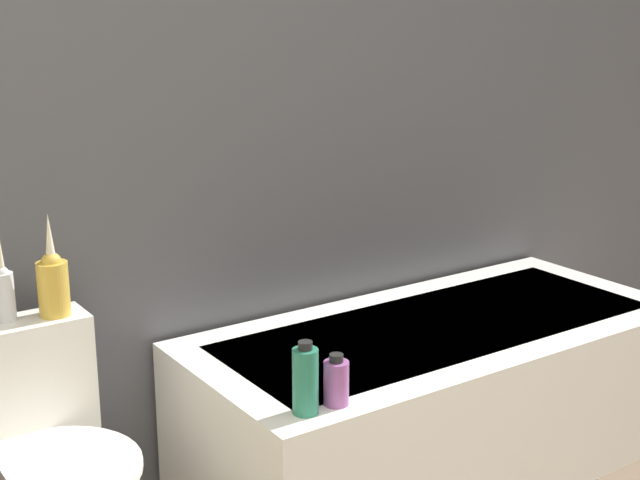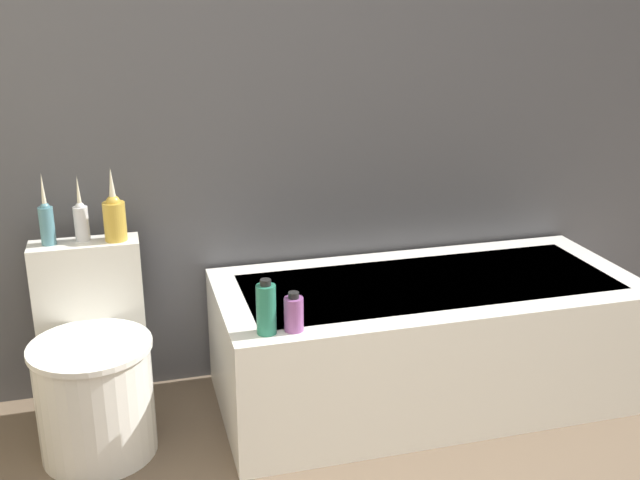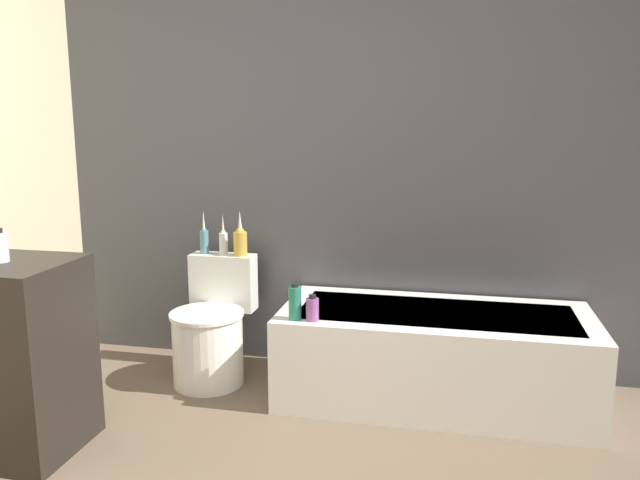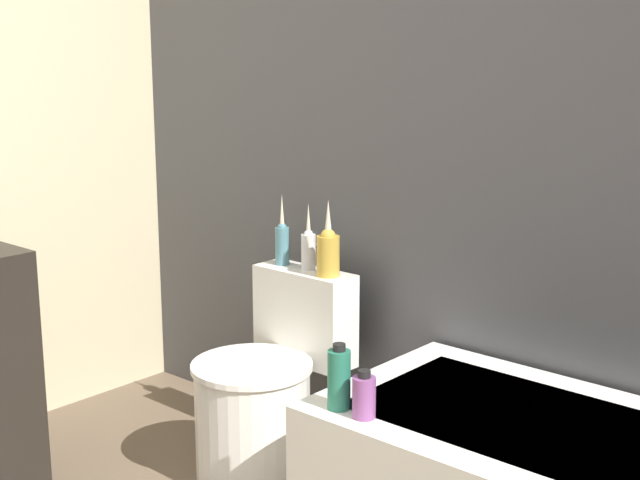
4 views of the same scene
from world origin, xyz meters
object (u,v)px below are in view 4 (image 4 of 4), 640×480
vase_silver (308,247)px  toilet (264,397)px  shampoo_bottle_short (364,396)px  vase_bronze (328,250)px  vase_gold (282,241)px  shampoo_bottle_tall (339,379)px

vase_silver → toilet: bearing=-90.0°
shampoo_bottle_short → vase_bronze: bearing=138.5°
vase_gold → vase_bronze: size_ratio=0.97×
shampoo_bottle_short → shampoo_bottle_tall: bearing=178.2°
shampoo_bottle_short → vase_gold: bearing=147.5°
vase_silver → vase_bronze: size_ratio=0.89×
toilet → vase_silver: 0.54m
toilet → vase_bronze: 0.55m
vase_silver → shampoo_bottle_short: size_ratio=1.77×
shampoo_bottle_tall → shampoo_bottle_short: bearing=-1.8°
vase_bronze → shampoo_bottle_tall: bearing=-46.5°
toilet → vase_silver: (0.00, 0.23, 0.49)m
vase_bronze → shampoo_bottle_tall: (0.45, -0.47, -0.21)m
toilet → vase_bronze: vase_bronze is taller
shampoo_bottle_tall → shampoo_bottle_short: 0.09m
vase_silver → shampoo_bottle_tall: (0.56, -0.50, -0.20)m
vase_gold → shampoo_bottle_tall: size_ratio=1.38×
shampoo_bottle_short → toilet: bearing=157.3°
toilet → vase_bronze: (0.12, 0.20, 0.50)m
vase_bronze → vase_gold: bearing=176.4°
vase_gold → vase_silver: bearing=6.5°
toilet → vase_silver: bearing=90.0°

